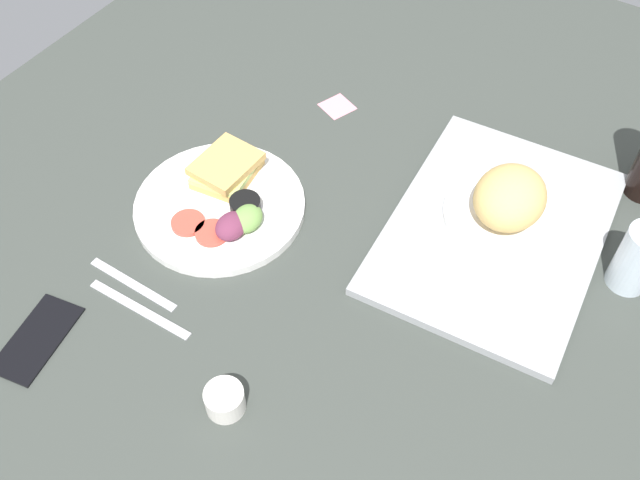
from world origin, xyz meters
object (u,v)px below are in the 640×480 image
Objects in this scene: serving_tray at (496,231)px; plate_with_salad at (224,201)px; bread_plate_near at (508,203)px; sticky_note at (337,106)px; cell_phone at (37,338)px; fork at (133,284)px; knife at (139,309)px; drinking_glass at (638,259)px; espresso_cup at (225,400)px.

serving_tray is 45.94cm from plate_with_salad.
bread_plate_near reaches higher than sticky_note.
sticky_note is at bearing 161.26° from cell_phone.
plate_with_salad reaches higher than fork.
cell_phone reaches higher than knife.
drinking_glass is 61.46cm from sticky_note.
knife reaches higher than sticky_note.
drinking_glass reaches higher than serving_tray.
knife is (23.66, 1.59, -1.43)cm from plate_with_salad.
fork is at bearing -109.23° from espresso_cup.
bread_plate_near is 61.40cm from fork.
plate_with_salad is at bearing -4.77° from sticky_note.
espresso_cup is (50.95, -19.25, -3.95)cm from bread_plate_near.
serving_tray is 2.37× the size of knife.
bread_plate_near is 1.18× the size of fork.
bread_plate_near is at bearing 175.84° from serving_tray.
drinking_glass is at bearing 79.81° from sticky_note.
drinking_glass is 76.53cm from knife.
espresso_cup is at bearing -20.70° from bread_plate_near.
serving_tray reaches higher than cell_phone.
plate_with_salad is 1.53× the size of knife.
knife is at bearing 3.84° from plate_with_salad.
fork is at bearing -5.50° from sticky_note.
drinking_glass is 2.10× the size of espresso_cup.
bread_plate_near reaches higher than knife.
espresso_cup is at bearing 37.51° from plate_with_salad.
bread_plate_near is at bearing 47.19° from knife.
serving_tray reaches higher than knife.
knife is 56.24cm from sticky_note.
bread_plate_near is at bearing 129.18° from cell_phone.
cell_phone is at bearing -77.91° from espresso_cup.
serving_tray is 5.59cm from bread_plate_near.
serving_tray is 1.55× the size of plate_with_salad.
plate_with_salad is at bearing -70.93° from drinking_glass.
plate_with_salad is at bearing -62.68° from bread_plate_near.
espresso_cup is at bearing 92.05° from cell_phone.
drinking_glass is 0.82× the size of cell_phone.
serving_tray is 2.65× the size of fork.
bread_plate_near is 0.69× the size of plate_with_salad.
espresso_cup is 21.78cm from knife.
bread_plate_near is 3.60× the size of sticky_note.
serving_tray is at bearing -83.76° from drinking_glass.
serving_tray is 58.81cm from knife.
plate_with_salad is at bearing 83.85° from fork.
serving_tray is at bearing 42.81° from fork.
sticky_note is (-68.42, 10.47, -0.34)cm from cell_phone.
plate_with_salad is 36.70cm from cell_phone.
fork is at bearing 141.94° from knife.
sticky_note is (-10.98, -39.07, -5.89)cm from bread_plate_near.
espresso_cup reaches higher than cell_phone.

